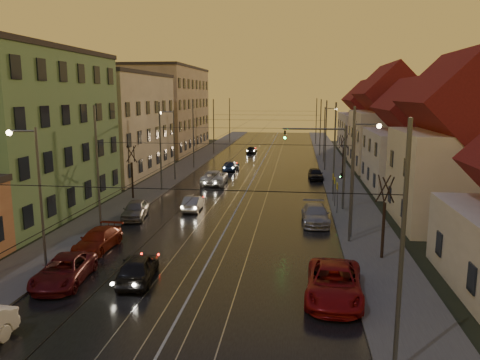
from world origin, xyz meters
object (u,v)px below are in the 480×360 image
at_px(parked_left_2, 98,240).
at_px(parked_right_0, 334,283).
at_px(street_lamp_3, 327,129).
at_px(driving_car_1, 193,203).
at_px(street_lamp_0, 34,185).
at_px(driving_car_3, 231,166).
at_px(driving_car_2, 215,177).
at_px(driving_car_4, 252,150).
at_px(parked_right_1, 315,214).
at_px(parked_right_2, 316,174).
at_px(parked_left_3, 135,210).
at_px(driving_car_0, 138,268).
at_px(parked_left_1, 64,271).
at_px(street_lamp_2, 171,138).
at_px(street_lamp_1, 358,168).
at_px(traffic_light_mast, 332,157).

bearing_deg(parked_left_2, parked_right_0, -18.47).
xyz_separation_m(street_lamp_3, driving_car_1, (-12.72, -29.44, -4.26)).
distance_m(street_lamp_0, driving_car_3, 36.53).
bearing_deg(driving_car_3, driving_car_2, 89.57).
xyz_separation_m(driving_car_4, parked_right_1, (9.06, -42.33, 0.08)).
distance_m(driving_car_3, driving_car_4, 18.14).
relative_size(street_lamp_3, parked_right_2, 2.05).
bearing_deg(street_lamp_0, parked_right_1, 36.61).
bearing_deg(street_lamp_3, driving_car_1, -113.37).
bearing_deg(street_lamp_0, parked_left_3, 82.46).
xyz_separation_m(driving_car_0, driving_car_2, (-0.73, 27.16, 0.05)).
bearing_deg(street_lamp_0, driving_car_0, -8.31).
height_order(street_lamp_3, driving_car_0, street_lamp_3).
height_order(driving_car_4, parked_right_2, parked_right_2).
bearing_deg(street_lamp_3, parked_left_3, -117.10).
distance_m(parked_left_1, parked_left_2, 5.34).
bearing_deg(parked_right_1, parked_left_3, 178.91).
bearing_deg(driving_car_1, street_lamp_2, -68.74).
bearing_deg(driving_car_2, street_lamp_3, -128.96).
distance_m(parked_left_2, parked_right_1, 16.00).
xyz_separation_m(parked_left_2, parked_left_3, (-0.25, 7.67, 0.06)).
relative_size(street_lamp_3, parked_right_0, 1.41).
bearing_deg(parked_right_0, driving_car_1, 126.88).
distance_m(driving_car_0, parked_right_2, 33.16).
relative_size(parked_left_1, parked_right_1, 1.00).
bearing_deg(driving_car_4, street_lamp_1, 107.20).
height_order(traffic_light_mast, driving_car_1, traffic_light_mast).
xyz_separation_m(street_lamp_1, driving_car_1, (-12.72, 6.56, -4.26)).
bearing_deg(traffic_light_mast, driving_car_4, 105.49).
bearing_deg(driving_car_0, street_lamp_0, -15.88).
relative_size(street_lamp_0, driving_car_0, 1.86).
xyz_separation_m(parked_left_2, parked_right_1, (13.89, 7.93, 0.05)).
xyz_separation_m(driving_car_4, parked_left_3, (-5.08, -42.60, 0.09)).
height_order(driving_car_2, parked_left_3, driving_car_2).
distance_m(street_lamp_1, traffic_light_mast, 8.08).
distance_m(driving_car_4, parked_right_1, 43.29).
bearing_deg(parked_right_2, driving_car_2, -161.78).
relative_size(driving_car_0, driving_car_2, 0.77).
bearing_deg(parked_left_3, street_lamp_2, 87.48).
relative_size(street_lamp_0, parked_right_1, 1.64).
bearing_deg(driving_car_1, parked_left_2, 70.08).
distance_m(traffic_light_mast, parked_left_3, 16.72).
height_order(driving_car_0, parked_right_2, driving_car_0).
bearing_deg(street_lamp_3, driving_car_0, -105.28).
relative_size(driving_car_1, parked_right_1, 0.78).
bearing_deg(driving_car_1, street_lamp_1, 151.77).
xyz_separation_m(street_lamp_3, parked_right_0, (-2.14, -45.82, -4.09)).
xyz_separation_m(street_lamp_1, parked_left_2, (-16.46, -4.31, -4.23)).
bearing_deg(driving_car_2, driving_car_1, 88.62).
height_order(street_lamp_3, parked_right_1, street_lamp_3).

